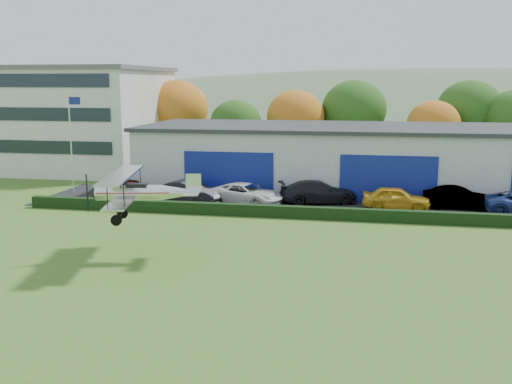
% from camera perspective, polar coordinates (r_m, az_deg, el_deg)
% --- Properties ---
extents(ground, '(300.00, 300.00, 0.00)m').
position_cam_1_polar(ground, '(23.00, 1.76, -11.82)').
color(ground, '#3A6B22').
rests_on(ground, ground).
extents(apron, '(48.00, 9.00, 0.05)m').
position_cam_1_polar(apron, '(42.90, 10.10, -1.29)').
color(apron, black).
rests_on(apron, ground).
extents(hedge, '(46.00, 0.60, 0.80)m').
position_cam_1_polar(hedge, '(38.13, 10.03, -2.21)').
color(hedge, black).
rests_on(hedge, ground).
extents(hangar, '(40.60, 12.60, 5.30)m').
position_cam_1_polar(hangar, '(49.39, 12.62, 3.28)').
color(hangar, '#B2B7BC').
rests_on(hangar, ground).
extents(office_block, '(20.60, 15.60, 10.40)m').
position_cam_1_polar(office_block, '(64.23, -18.62, 6.93)').
color(office_block, silver).
rests_on(office_block, ground).
extents(flagpole, '(1.05, 0.10, 8.00)m').
position_cam_1_polar(flagpole, '(48.99, -17.65, 5.48)').
color(flagpole, silver).
rests_on(flagpole, ground).
extents(tree_belt, '(75.70, 13.22, 10.12)m').
position_cam_1_polar(tree_belt, '(61.75, 8.49, 7.60)').
color(tree_belt, '#3D2614').
rests_on(tree_belt, ground).
extents(distant_hills, '(430.00, 196.00, 56.00)m').
position_cam_1_polar(distant_hills, '(162.65, 7.88, 2.86)').
color(distant_hills, '#4C6642').
rests_on(distant_hills, ground).
extents(car_0, '(4.87, 2.64, 1.57)m').
position_cam_1_polar(car_0, '(45.15, -12.18, 0.28)').
color(car_0, gray).
rests_on(car_0, apron).
extents(car_1, '(5.28, 3.02, 1.65)m').
position_cam_1_polar(car_1, '(43.04, -6.55, -0.00)').
color(car_1, black).
rests_on(car_1, apron).
extents(car_2, '(6.08, 4.34, 1.54)m').
position_cam_1_polar(car_2, '(42.36, -0.96, -0.18)').
color(car_2, silver).
rests_on(car_2, apron).
extents(car_3, '(6.14, 3.89, 1.66)m').
position_cam_1_polar(car_3, '(42.99, 6.11, 0.00)').
color(car_3, black).
rests_on(car_3, apron).
extents(car_4, '(4.73, 2.04, 1.59)m').
position_cam_1_polar(car_4, '(41.89, 13.62, -0.57)').
color(car_4, gold).
rests_on(car_4, apron).
extents(car_5, '(4.82, 1.85, 1.57)m').
position_cam_1_polar(car_5, '(43.23, 19.23, -0.54)').
color(car_5, gray).
rests_on(car_5, apron).
extents(biplane, '(5.79, 6.60, 2.46)m').
position_cam_1_polar(biplane, '(29.65, -11.45, 0.10)').
color(biplane, silver).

